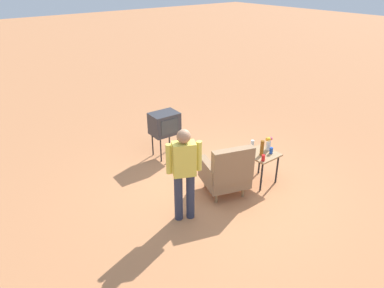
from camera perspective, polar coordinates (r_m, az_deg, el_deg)
The scene contains 10 objects.
ground_plane at distance 6.75m, azimuth 4.85°, elevation -7.49°, with size 60.00×60.00×0.00m, color #C17A4C.
armchair at distance 6.36m, azimuth 5.74°, elevation -4.52°, with size 0.97×0.98×1.06m.
side_table at distance 6.83m, azimuth 11.32°, elevation -2.20°, with size 0.56×0.56×0.63m.
tv_on_stand at distance 7.58m, azimuth -4.53°, elevation 3.32°, with size 0.62×0.48×1.03m.
person_standing at distance 5.52m, azimuth -1.30°, elevation -4.29°, with size 0.52×0.36×1.64m.
bottle_short_clear at distance 6.84m, azimuth 9.84°, elevation -0.15°, with size 0.06×0.06×0.20m, color silver.
soda_can_blue at distance 6.79m, azimuth 12.83°, elevation -1.05°, with size 0.07×0.07×0.12m, color blue.
soda_can_red at distance 6.50m, azimuth 11.59°, elevation -2.25°, with size 0.07×0.07×0.12m, color red.
bottle_tall_amber at distance 6.65m, azimuth 11.39°, elevation -0.65°, with size 0.07×0.07×0.30m, color brown.
flower_vase at distance 6.88m, azimuth 12.43°, elevation 0.19°, with size 0.15×0.10×0.27m.
Camera 1 is at (3.88, 4.01, 3.79)m, focal length 32.57 mm.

